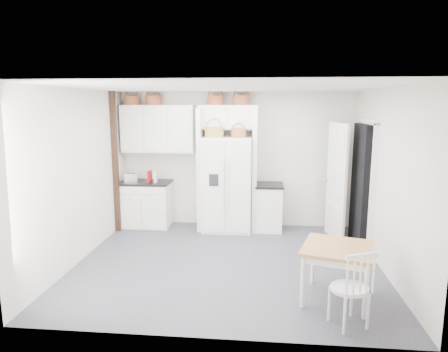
# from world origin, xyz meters

# --- Properties ---
(floor) EXTENTS (4.50, 4.50, 0.00)m
(floor) POSITION_xyz_m (0.00, 0.00, 0.00)
(floor) COLOR #2F3036
(floor) RESTS_ON ground
(ceiling) EXTENTS (4.50, 4.50, 0.00)m
(ceiling) POSITION_xyz_m (0.00, 0.00, 2.60)
(ceiling) COLOR white
(ceiling) RESTS_ON wall_back
(wall_back) EXTENTS (4.50, 0.00, 4.50)m
(wall_back) POSITION_xyz_m (0.00, 2.00, 1.30)
(wall_back) COLOR beige
(wall_back) RESTS_ON floor
(wall_left) EXTENTS (0.00, 4.00, 4.00)m
(wall_left) POSITION_xyz_m (-2.25, 0.00, 1.30)
(wall_left) COLOR beige
(wall_left) RESTS_ON floor
(wall_right) EXTENTS (0.00, 4.00, 4.00)m
(wall_right) POSITION_xyz_m (2.25, 0.00, 1.30)
(wall_right) COLOR beige
(wall_right) RESTS_ON floor
(refrigerator) EXTENTS (0.92, 0.74, 1.77)m
(refrigerator) POSITION_xyz_m (-0.15, 1.65, 0.89)
(refrigerator) COLOR white
(refrigerator) RESTS_ON floor
(base_cab_left) EXTENTS (0.92, 0.58, 0.85)m
(base_cab_left) POSITION_xyz_m (-1.75, 1.70, 0.43)
(base_cab_left) COLOR silver
(base_cab_left) RESTS_ON floor
(base_cab_right) EXTENTS (0.48, 0.58, 0.85)m
(base_cab_right) POSITION_xyz_m (0.64, 1.70, 0.42)
(base_cab_right) COLOR silver
(base_cab_right) RESTS_ON floor
(dining_table) EXTENTS (1.01, 1.01, 0.68)m
(dining_table) POSITION_xyz_m (1.43, -1.02, 0.34)
(dining_table) COLOR #A77534
(dining_table) RESTS_ON floor
(windsor_chair) EXTENTS (0.53, 0.51, 0.85)m
(windsor_chair) POSITION_xyz_m (1.45, -1.60, 0.42)
(windsor_chair) COLOR silver
(windsor_chair) RESTS_ON floor
(counter_left) EXTENTS (0.96, 0.62, 0.04)m
(counter_left) POSITION_xyz_m (-1.75, 1.70, 0.87)
(counter_left) COLOR black
(counter_left) RESTS_ON base_cab_left
(counter_right) EXTENTS (0.52, 0.62, 0.04)m
(counter_right) POSITION_xyz_m (0.64, 1.70, 0.87)
(counter_right) COLOR black
(counter_right) RESTS_ON base_cab_right
(toaster) EXTENTS (0.27, 0.20, 0.17)m
(toaster) POSITION_xyz_m (-2.01, 1.63, 0.98)
(toaster) COLOR silver
(toaster) RESTS_ON counter_left
(cookbook_red) EXTENTS (0.06, 0.16, 0.23)m
(cookbook_red) POSITION_xyz_m (-1.64, 1.62, 1.01)
(cookbook_red) COLOR #B00E16
(cookbook_red) RESTS_ON counter_left
(cookbook_cream) EXTENTS (0.03, 0.15, 0.22)m
(cookbook_cream) POSITION_xyz_m (-1.52, 1.62, 1.00)
(cookbook_cream) COLOR silver
(cookbook_cream) RESTS_ON counter_left
(basket_upper_a) EXTENTS (0.29, 0.29, 0.17)m
(basket_upper_a) POSITION_xyz_m (-2.00, 1.83, 2.43)
(basket_upper_a) COLOR brown
(basket_upper_a) RESTS_ON upper_cabinet
(basket_upper_b) EXTENTS (0.30, 0.30, 0.17)m
(basket_upper_b) POSITION_xyz_m (-1.58, 1.83, 2.44)
(basket_upper_b) COLOR brown
(basket_upper_b) RESTS_ON upper_cabinet
(basket_bridge_a) EXTENTS (0.31, 0.31, 0.17)m
(basket_bridge_a) POSITION_xyz_m (-0.39, 1.83, 2.44)
(basket_bridge_a) COLOR brown
(basket_bridge_a) RESTS_ON bridge_cabinet
(basket_bridge_b) EXTENTS (0.32, 0.32, 0.18)m
(basket_bridge_b) POSITION_xyz_m (0.09, 1.83, 2.44)
(basket_bridge_b) COLOR brown
(basket_bridge_b) RESTS_ON bridge_cabinet
(basket_fridge_a) EXTENTS (0.34, 0.34, 0.18)m
(basket_fridge_a) POSITION_xyz_m (-0.39, 1.55, 1.86)
(basket_fridge_a) COLOR olive
(basket_fridge_a) RESTS_ON refrigerator
(basket_fridge_b) EXTENTS (0.26, 0.26, 0.14)m
(basket_fridge_b) POSITION_xyz_m (0.06, 1.55, 1.84)
(basket_fridge_b) COLOR brown
(basket_fridge_b) RESTS_ON refrigerator
(upper_cabinet) EXTENTS (1.40, 0.34, 0.90)m
(upper_cabinet) POSITION_xyz_m (-1.50, 1.83, 1.90)
(upper_cabinet) COLOR silver
(upper_cabinet) RESTS_ON wall_back
(bridge_cabinet) EXTENTS (1.12, 0.34, 0.45)m
(bridge_cabinet) POSITION_xyz_m (-0.15, 1.83, 2.12)
(bridge_cabinet) COLOR silver
(bridge_cabinet) RESTS_ON wall_back
(fridge_panel_left) EXTENTS (0.08, 0.60, 2.30)m
(fridge_panel_left) POSITION_xyz_m (-0.66, 1.70, 1.15)
(fridge_panel_left) COLOR silver
(fridge_panel_left) RESTS_ON floor
(fridge_panel_right) EXTENTS (0.08, 0.60, 2.30)m
(fridge_panel_right) POSITION_xyz_m (0.36, 1.70, 1.15)
(fridge_panel_right) COLOR silver
(fridge_panel_right) RESTS_ON floor
(trim_post) EXTENTS (0.09, 0.09, 2.60)m
(trim_post) POSITION_xyz_m (-2.20, 1.35, 1.30)
(trim_post) COLOR black
(trim_post) RESTS_ON floor
(doorway_void) EXTENTS (0.18, 0.85, 2.05)m
(doorway_void) POSITION_xyz_m (2.16, 1.00, 1.02)
(doorway_void) COLOR black
(doorway_void) RESTS_ON floor
(door_slab) EXTENTS (0.21, 0.79, 2.05)m
(door_slab) POSITION_xyz_m (1.80, 1.33, 1.02)
(door_slab) COLOR white
(door_slab) RESTS_ON floor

